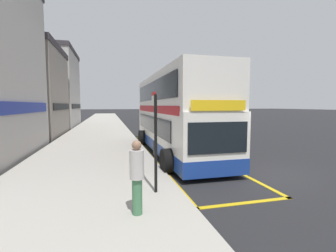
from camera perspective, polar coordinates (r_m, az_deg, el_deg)
ground_plane at (r=40.31m, az=-5.51°, el=1.14°), size 260.00×260.00×0.00m
pavement_near at (r=39.85m, az=-15.51°, el=1.03°), size 6.00×76.00×0.14m
double_decker_bus at (r=13.54m, az=1.45°, el=2.25°), size 3.27×11.31×4.40m
bus_bay_markings at (r=13.50m, az=1.72°, el=-6.57°), size 3.06×14.34×0.01m
bus_stop_sign at (r=6.97m, az=-3.13°, el=-2.13°), size 0.09×0.51×2.97m
terrace_mid at (r=24.78m, az=-35.00°, el=7.04°), size 9.34×8.52×7.95m
terrace_end at (r=34.54m, az=-28.67°, el=8.05°), size 8.87×10.06×10.70m
parked_car_navy_across at (r=57.98m, az=-3.27°, el=3.12°), size 2.09×4.20×1.62m
parked_car_teal_ahead at (r=37.49m, az=-0.65°, el=2.09°), size 2.09×4.20×1.62m
parked_car_white_far at (r=46.50m, az=-3.57°, el=2.65°), size 2.09×4.20×1.62m
pedestrian_waiting_near_sign at (r=5.69m, az=-7.52°, el=-11.47°), size 0.34×0.34×1.77m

